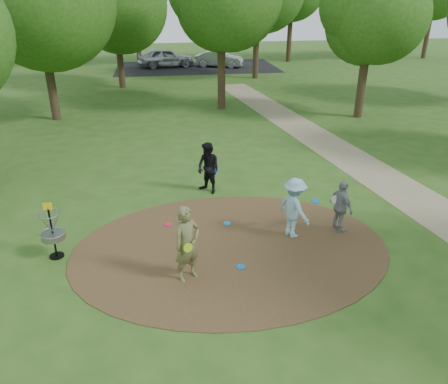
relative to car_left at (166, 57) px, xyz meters
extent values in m
plane|color=#2D5119|center=(0.66, -30.39, -0.83)|extent=(100.00, 100.00, 0.00)
cylinder|color=#47301C|center=(0.66, -30.39, -0.82)|extent=(8.40, 8.40, 0.02)
cube|color=#8C7A5B|center=(7.16, -28.39, -0.82)|extent=(7.55, 39.89, 0.01)
cube|color=black|center=(2.66, -0.39, -0.82)|extent=(14.00, 8.00, 0.01)
imported|color=brown|center=(-0.56, -31.53, 0.11)|extent=(0.82, 0.74, 1.88)
cylinder|color=#ABDA18|center=(-0.56, -31.77, 0.17)|extent=(0.22, 0.11, 0.22)
imported|color=#8DB9D2|center=(2.46, -30.00, 0.03)|extent=(1.04, 1.28, 1.72)
cylinder|color=blue|center=(3.06, -29.96, 0.18)|extent=(0.30, 0.30, 0.08)
imported|color=black|center=(0.51, -26.77, 0.04)|extent=(1.04, 1.07, 1.73)
cylinder|color=#0D2CE6|center=(0.73, -26.73, -0.06)|extent=(0.23, 0.09, 0.22)
imported|color=gray|center=(3.83, -29.96, -0.05)|extent=(0.60, 0.98, 1.55)
cylinder|color=white|center=(3.65, -29.91, 0.17)|extent=(0.22, 0.08, 0.22)
cylinder|color=#1A8FD6|center=(0.77, -29.08, -0.80)|extent=(0.22, 0.22, 0.02)
cylinder|color=blue|center=(0.75, -31.31, -0.80)|extent=(0.22, 0.22, 0.02)
cylinder|color=red|center=(-0.95, -28.88, -0.80)|extent=(0.22, 0.22, 0.02)
imported|color=#AEAFB6|center=(0.00, 0.00, 0.00)|extent=(5.12, 2.76, 1.65)
imported|color=#9B9EA2|center=(4.65, -0.65, -0.13)|extent=(4.46, 2.82, 1.39)
cylinder|color=black|center=(-3.84, -30.09, -0.15)|extent=(0.05, 0.05, 1.35)
cylinder|color=black|center=(-3.84, -30.09, -0.81)|extent=(0.36, 0.36, 0.04)
cylinder|color=gray|center=(-3.84, -30.09, -0.21)|extent=(0.60, 0.60, 0.16)
torus|color=gray|center=(-3.84, -30.09, -0.13)|extent=(0.63, 0.63, 0.03)
torus|color=gray|center=(-3.84, -30.09, 0.42)|extent=(0.58, 0.58, 0.02)
cube|color=yellow|center=(-3.84, -30.09, 0.62)|extent=(0.22, 0.02, 0.18)
cylinder|color=#332316|center=(-6.34, -16.39, 1.07)|extent=(0.44, 0.44, 3.80)
sphere|color=#274C14|center=(-6.34, -16.39, 4.80)|extent=(6.64, 6.64, 6.64)
cylinder|color=#332316|center=(2.66, -15.39, 1.26)|extent=(0.44, 0.44, 4.18)
sphere|color=#274C14|center=(2.66, -15.39, 4.86)|extent=(5.48, 5.48, 5.48)
cylinder|color=#332316|center=(9.66, -18.39, 0.98)|extent=(0.44, 0.44, 3.61)
sphere|color=#274C14|center=(9.66, -18.39, 4.05)|extent=(4.60, 4.60, 4.60)
cylinder|color=#332316|center=(-3.34, -8.39, 0.88)|extent=(0.44, 0.44, 3.42)
sphere|color=#274C14|center=(-3.34, -8.39, 4.25)|extent=(6.01, 6.01, 6.01)
cylinder|color=#332316|center=(6.66, -6.39, 1.36)|extent=(0.44, 0.44, 4.37)
camera|label=1|loc=(-1.04, -40.14, 5.42)|focal=35.00mm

